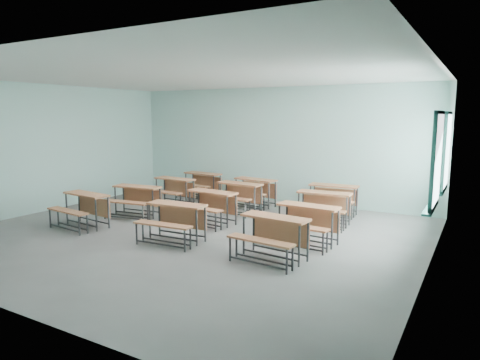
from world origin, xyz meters
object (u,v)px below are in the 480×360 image
object	(u,v)px
desk_unit_r0c2	(272,231)
desk_unit_r1c0	(135,196)
desk_unit_r3c1	(253,188)
desk_unit_r2c2	(323,203)
desk_unit_r3c0	(201,181)
desk_unit_r1c2	(306,219)
desk_unit_r2c1	(238,193)
desk_unit_r0c1	(174,217)
desk_unit_r2c0	(172,187)
desk_unit_r0c0	(83,205)
desk_unit_r3c2	(332,195)
desk_unit_r1c1	(209,202)

from	to	relation	value
desk_unit_r0c2	desk_unit_r1c0	distance (m)	4.37
desk_unit_r3c1	desk_unit_r2c2	bearing A→B (deg)	-16.27
desk_unit_r3c0	desk_unit_r2c2	bearing A→B (deg)	-11.15
desk_unit_r1c2	desk_unit_r2c1	bearing A→B (deg)	149.11
desk_unit_r2c1	desk_unit_r1c2	bearing A→B (deg)	-30.10
desk_unit_r0c1	desk_unit_r2c0	size ratio (longest dim) A/B	1.00
desk_unit_r3c0	desk_unit_r0c0	bearing A→B (deg)	-88.09
desk_unit_r2c0	desk_unit_r3c2	distance (m)	4.25
desk_unit_r0c2	desk_unit_r1c1	bearing A→B (deg)	151.75
desk_unit_r0c0	desk_unit_r2c0	xyz separation A→B (m)	(0.25, 2.77, 0.00)
desk_unit_r2c2	desk_unit_r3c2	bearing A→B (deg)	93.24
desk_unit_r2c0	desk_unit_r3c2	size ratio (longest dim) A/B	1.01
desk_unit_r0c2	desk_unit_r3c1	bearing A→B (deg)	127.37
desk_unit_r2c1	desk_unit_r0c0	bearing A→B (deg)	-122.42
desk_unit_r3c1	desk_unit_r2c1	bearing A→B (deg)	-82.66
desk_unit_r0c2	desk_unit_r2c0	bearing A→B (deg)	153.11
desk_unit_r0c0	desk_unit_r3c2	bearing A→B (deg)	47.53
desk_unit_r0c1	desk_unit_r3c1	distance (m)	3.65
desk_unit_r2c2	desk_unit_r0c0	bearing A→B (deg)	-151.77
desk_unit_r2c2	desk_unit_r0c1	bearing A→B (deg)	-131.51
desk_unit_r1c2	desk_unit_r3c2	distance (m)	2.59
desk_unit_r0c2	desk_unit_r1c1	distance (m)	2.71
desk_unit_r0c1	desk_unit_r3c0	xyz separation A→B (m)	(-2.12, 3.92, 0.00)
desk_unit_r1c2	desk_unit_r3c0	size ratio (longest dim) A/B	0.98
desk_unit_r3c2	desk_unit_r2c0	bearing A→B (deg)	-168.75
desk_unit_r0c2	desk_unit_r3c1	distance (m)	4.32
desk_unit_r2c2	desk_unit_r1c1	bearing A→B (deg)	-156.23
desk_unit_r2c1	desk_unit_r3c0	size ratio (longest dim) A/B	0.98
desk_unit_r2c2	desk_unit_r0c2	bearing A→B (deg)	-92.84
desk_unit_r2c2	desk_unit_r1c2	bearing A→B (deg)	-86.17
desk_unit_r0c0	desk_unit_r2c0	world-z (taller)	same
desk_unit_r0c2	desk_unit_r3c2	xyz separation A→B (m)	(-0.14, 3.71, 0.00)
desk_unit_r3c1	desk_unit_r3c2	bearing A→B (deg)	9.17
desk_unit_r1c2	desk_unit_r3c2	bearing A→B (deg)	100.32
desk_unit_r3c2	desk_unit_r2c1	bearing A→B (deg)	-160.99
desk_unit_r0c0	desk_unit_r0c2	xyz separation A→B (m)	(4.50, 0.10, 0.00)
desk_unit_r2c2	desk_unit_r3c1	distance (m)	2.50
desk_unit_r2c1	desk_unit_r0c1	bearing A→B (deg)	-81.24
desk_unit_r0c2	desk_unit_r3c0	xyz separation A→B (m)	(-4.21, 3.93, 0.00)
desk_unit_r1c1	desk_unit_r2c2	distance (m)	2.52
desk_unit_r1c2	desk_unit_r2c2	xyz separation A→B (m)	(-0.18, 1.50, 0.00)
desk_unit_r0c1	desk_unit_r2c2	size ratio (longest dim) A/B	1.01
desk_unit_r1c1	desk_unit_r2c1	xyz separation A→B (m)	(-0.05, 1.34, 0.00)
desk_unit_r0c1	desk_unit_r0c0	bearing A→B (deg)	178.89
desk_unit_r1c2	desk_unit_r3c1	size ratio (longest dim) A/B	0.96
desk_unit_r2c1	desk_unit_r3c0	bearing A→B (deg)	154.24
desk_unit_r1c1	desk_unit_r2c0	bearing A→B (deg)	155.00
desk_unit_r1c1	desk_unit_r1c2	size ratio (longest dim) A/B	1.02
desk_unit_r2c0	desk_unit_r3c1	xyz separation A→B (m)	(1.95, 0.99, 0.00)
desk_unit_r0c0	desk_unit_r3c1	world-z (taller)	same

